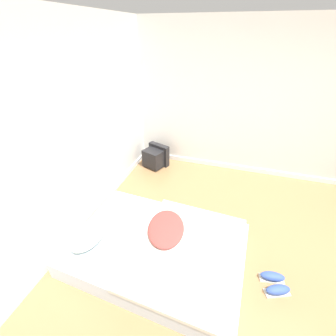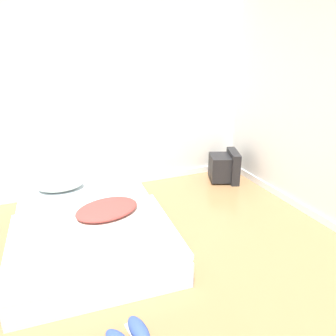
% 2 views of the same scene
% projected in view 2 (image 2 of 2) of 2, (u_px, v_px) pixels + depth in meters
% --- Properties ---
extents(wall_back, '(7.36, 0.08, 2.60)m').
position_uv_depth(wall_back, '(54.00, 93.00, 3.82)').
color(wall_back, silver).
rests_on(wall_back, ground_plane).
extents(mattress_bed, '(1.52, 2.07, 0.38)m').
position_uv_depth(mattress_bed, '(90.00, 226.00, 3.23)').
color(mattress_bed, silver).
rests_on(mattress_bed, ground_plane).
extents(crt_tv, '(0.49, 0.51, 0.43)m').
position_uv_depth(crt_tv, '(225.00, 167.00, 4.60)').
color(crt_tv, black).
rests_on(crt_tv, ground_plane).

